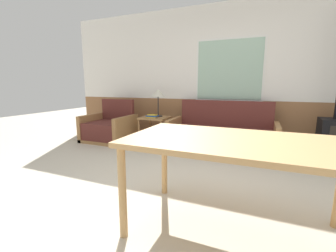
% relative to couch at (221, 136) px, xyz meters
% --- Properties ---
extents(ground_plane, '(16.00, 16.00, 0.00)m').
position_rel_couch_xyz_m(ground_plane, '(-0.03, -2.05, -0.25)').
color(ground_plane, beige).
extents(wall_back, '(7.20, 0.09, 2.70)m').
position_rel_couch_xyz_m(wall_back, '(-0.03, 0.58, 1.10)').
color(wall_back, '#8E603D').
rests_on(wall_back, ground_plane).
extents(couch, '(1.88, 0.79, 0.87)m').
position_rel_couch_xyz_m(couch, '(0.00, 0.00, 0.00)').
color(couch, '#9E7042').
rests_on(couch, ground_plane).
extents(armchair, '(0.94, 0.81, 0.85)m').
position_rel_couch_xyz_m(armchair, '(-2.29, -0.25, -0.00)').
color(armchair, '#9E7042').
rests_on(armchair, ground_plane).
extents(side_table, '(0.55, 0.55, 0.51)m').
position_rel_couch_xyz_m(side_table, '(-1.36, 0.04, 0.18)').
color(side_table, '#9E7042').
rests_on(side_table, ground_plane).
extents(table_lamp, '(0.27, 0.27, 0.56)m').
position_rel_couch_xyz_m(table_lamp, '(-1.33, 0.13, 0.72)').
color(table_lamp, '#262628').
rests_on(table_lamp, side_table).
extents(book_stack, '(0.22, 0.17, 0.06)m').
position_rel_couch_xyz_m(book_stack, '(-1.38, -0.06, 0.29)').
color(book_stack, gold).
rests_on(book_stack, side_table).
extents(dining_table, '(1.66, 0.90, 0.76)m').
position_rel_couch_xyz_m(dining_table, '(0.50, -2.34, 0.43)').
color(dining_table, tan).
rests_on(dining_table, ground_plane).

